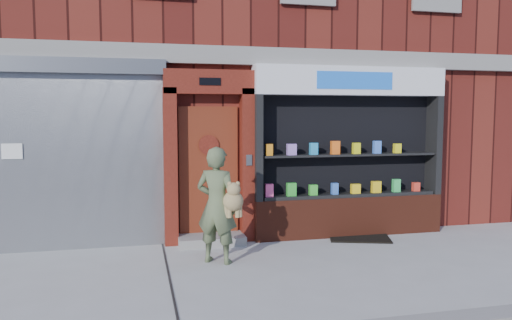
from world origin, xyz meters
name	(u,v)px	position (x,y,z in m)	size (l,w,h in m)	color
ground	(284,272)	(0.00, 0.00, 0.00)	(80.00, 80.00, 0.00)	#9E9E99
building	(215,40)	(0.00, 5.99, 4.00)	(12.00, 8.16, 8.00)	#4A1511
shutter_bay	(67,143)	(-3.00, 1.93, 1.72)	(3.10, 0.30, 3.04)	gray
red_door_bay	(209,157)	(-0.75, 1.86, 1.46)	(1.52, 0.58, 2.90)	#4A130C
pharmacy_bay	(348,159)	(1.75, 1.81, 1.37)	(3.50, 0.41, 3.00)	#602616
woman	(218,205)	(-0.80, 0.65, 0.86)	(0.74, 0.68, 1.70)	#53603F
doormat	(359,237)	(1.84, 1.50, 0.01)	(1.03, 0.72, 0.03)	black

